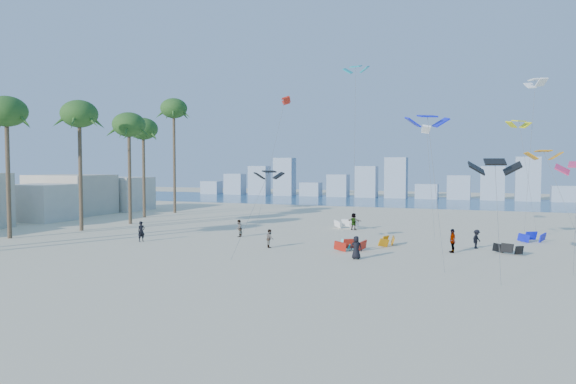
% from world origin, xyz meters
% --- Properties ---
extents(ground, '(220.00, 220.00, 0.00)m').
position_xyz_m(ground, '(0.00, 0.00, 0.00)').
color(ground, beige).
rests_on(ground, ground).
extents(ocean, '(220.00, 220.00, 0.00)m').
position_xyz_m(ocean, '(0.00, 72.00, 0.01)').
color(ocean, navy).
rests_on(ocean, ground).
extents(kitesurfer_near, '(0.70, 0.79, 1.83)m').
position_xyz_m(kitesurfer_near, '(-9.52, 11.73, 0.91)').
color(kitesurfer_near, black).
rests_on(kitesurfer_near, ground).
extents(kitesurfer_mid, '(0.91, 0.95, 1.54)m').
position_xyz_m(kitesurfer_mid, '(2.62, 12.74, 0.77)').
color(kitesurfer_mid, gray).
rests_on(kitesurfer_mid, ground).
extents(kitesurfers_far, '(31.16, 17.77, 1.88)m').
position_xyz_m(kitesurfers_far, '(11.01, 19.41, 0.86)').
color(kitesurfers_far, black).
rests_on(kitesurfers_far, ground).
extents(grounded_kites, '(21.02, 16.09, 0.89)m').
position_xyz_m(grounded_kites, '(12.83, 19.49, 0.41)').
color(grounded_kites, '#0E9BAA').
rests_on(grounded_kites, ground).
extents(flying_kites, '(30.16, 31.83, 18.60)m').
position_xyz_m(flying_kites, '(16.39, 22.60, 11.25)').
color(flying_kites, black).
rests_on(flying_kites, ground).
extents(palm_row, '(7.00, 44.80, 16.36)m').
position_xyz_m(palm_row, '(-21.22, 16.16, 12.18)').
color(palm_row, brown).
rests_on(palm_row, ground).
extents(beachfront_buildings, '(11.50, 43.00, 6.00)m').
position_xyz_m(beachfront_buildings, '(-33.69, 20.82, 2.67)').
color(beachfront_buildings, beige).
rests_on(beachfront_buildings, ground).
extents(distant_skyline, '(85.00, 3.00, 8.40)m').
position_xyz_m(distant_skyline, '(-1.19, 82.00, 3.09)').
color(distant_skyline, '#9EADBF').
rests_on(distant_skyline, ground).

